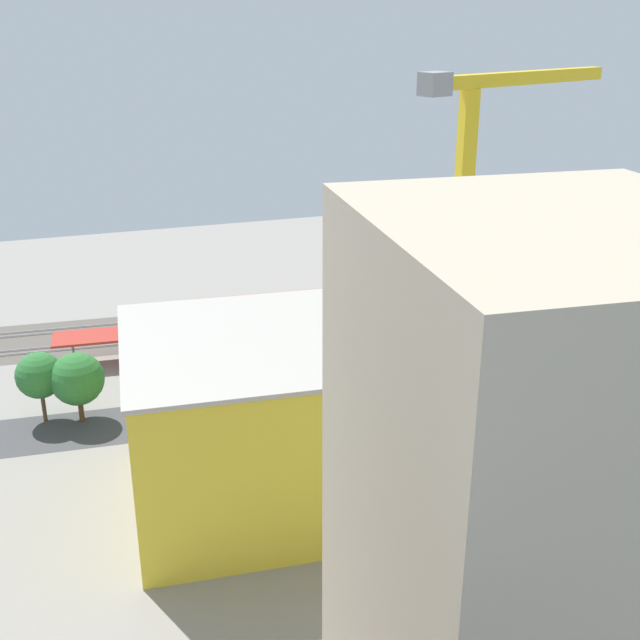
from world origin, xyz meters
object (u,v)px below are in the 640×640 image
Objects in this scene: street_tree_2 at (39,375)px; street_tree_1 at (317,345)px; passenger_coach at (541,264)px; parked_car_1 at (435,393)px; box_truck_0 at (234,402)px; parked_car_0 at (476,387)px; box_truck_1 at (235,406)px; parked_car_3 at (340,407)px; parked_car_5 at (241,425)px; box_truck_2 at (237,396)px; parked_car_4 at (286,417)px; locomotive at (421,285)px; tower_crane at (471,244)px; parked_car_2 at (389,399)px; construction_building at (290,417)px; platform_canopy_near at (241,323)px; platform_canopy_far at (343,294)px; street_tree_0 at (77,379)px; freight_coach_far at (210,317)px; traffic_light at (419,343)px.

street_tree_1 is at bearing -179.85° from street_tree_2.
street_tree_1 reaches higher than passenger_coach.
box_truck_0 reaches higher than parked_car_1.
box_truck_1 is at bearing -5.09° from parked_car_0.
parked_car_3 reaches higher than parked_car_5.
box_truck_2 is (28.84, -5.06, 0.94)m from parked_car_0.
street_tree_2 is at bearing -19.76° from parked_car_4.
locomotive is at bearing -156.61° from street_tree_2.
street_tree_2 is (26.05, -9.36, 4.87)m from parked_car_4.
parked_car_4 is at bearing 0.14° from parked_car_0.
passenger_coach is 63.81m from tower_crane.
parked_car_3 is 0.48× the size of box_truck_0.
parked_car_2 is (20.37, 34.66, -1.13)m from locomotive.
parked_car_2 is 0.16× the size of construction_building.
box_truck_0 is (5.29, 18.79, -2.14)m from platform_canopy_near.
box_truck_2 is (21.89, 23.66, -2.42)m from platform_canopy_far.
parked_car_4 is at bearing -34.13° from tower_crane.
parked_car_3 is 0.55× the size of street_tree_2.
construction_building reaches higher than parked_car_0.
parked_car_1 is 15.61m from street_tree_1.
street_tree_0 is at bearing 2.94° from street_tree_1.
platform_canopy_near is 23.31m from parked_car_5.
construction_building is 17.10m from box_truck_1.
freight_coach_far is 1.98× the size of street_tree_2.
construction_building reaches higher than street_tree_2.
platform_canopy_near reaches higher than box_truck_2.
parked_car_0 is (-24.22, 22.31, -3.07)m from platform_canopy_near.
street_tree_2 is at bearing -15.50° from box_truck_0.
street_tree_0 is at bearing 27.86° from platform_canopy_far.
street_tree_2 reaches higher than street_tree_0.
traffic_light is at bearing 64.18° from locomotive.
freight_coach_far is 29.67m from street_tree_2.
parked_car_5 is 15.02m from construction_building.
box_truck_2 is at bearing -9.96° from parked_car_0.
street_tree_0 is at bearing 19.09° from passenger_coach.
freight_coach_far is 1.71× the size of box_truck_1.
parked_car_2 is (43.19, 34.66, -2.52)m from passenger_coach.
freight_coach_far is 0.42× the size of tower_crane.
freight_coach_far is at bearing 6.65° from passenger_coach.
platform_canopy_near is 41.31m from tower_crane.
parked_car_0 is 29.30m from box_truck_2.
parked_car_3 is at bearing 106.48° from platform_canopy_near.
parked_car_3 is at bearing -177.39° from parked_car_4.
parked_car_1 is at bearing -2.21° from parked_car_0.
freight_coach_far is 25.51m from box_truck_1.
box_truck_2 is at bearing 26.25° from passenger_coach.
parked_car_5 is at bearing 0.30° from parked_car_0.
freight_coach_far is (59.19, 6.90, -0.20)m from passenger_coach.
tower_crane is at bearing 77.74° from traffic_light.
platform_canopy_far is 39.17m from passenger_coach.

